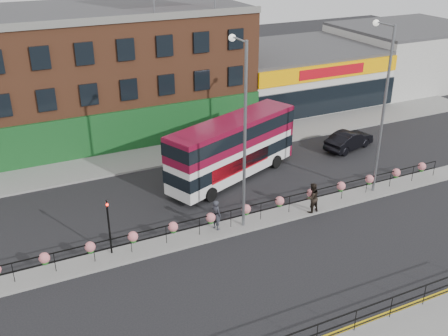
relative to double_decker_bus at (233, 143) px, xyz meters
name	(u,v)px	position (x,y,z in m)	size (l,w,h in m)	color
ground	(246,225)	(-2.19, -6.09, -2.67)	(120.00, 120.00, 0.00)	black
north_pavement	(174,152)	(-2.19, 5.91, -2.59)	(60.00, 4.00, 0.15)	gray
median	(246,224)	(-2.19, -6.09, -2.59)	(60.00, 1.60, 0.15)	gray
yellow_line_inner	(348,327)	(-2.19, -15.79, -2.66)	(60.00, 0.10, 0.01)	gold
yellow_line_outer	(350,330)	(-2.19, -15.97, -2.66)	(60.00, 0.10, 0.01)	gold
brick_building	(93,71)	(-6.19, 13.87, 2.46)	(25.00, 12.21, 10.30)	brown
supermarket	(294,74)	(13.81, 13.82, -0.02)	(15.00, 12.25, 5.30)	silver
warehouse_east	(406,54)	(28.56, 13.91, 0.48)	(14.50, 12.00, 6.30)	#B5B4AF
median_railing	(246,210)	(-2.19, -6.09, -1.62)	(30.04, 0.56, 1.23)	black
south_railing	(317,330)	(-4.19, -16.19, -1.71)	(20.04, 0.05, 1.12)	black
double_decker_bus	(233,143)	(0.00, 0.00, 0.00)	(10.89, 6.36, 4.34)	silver
car	(349,140)	(10.68, 0.72, -1.92)	(4.78, 2.74, 1.49)	black
pedestrian_a	(216,215)	(-4.04, -5.90, -1.59)	(0.63, 0.78, 1.85)	#292B34
pedestrian_b	(312,198)	(2.08, -6.64, -1.55)	(1.00, 0.82, 1.93)	black
lamp_column_west	(243,121)	(-2.43, -5.94, 3.92)	(0.39, 1.91, 10.86)	slate
lamp_column_east	(382,96)	(7.43, -5.78, 3.94)	(0.39, 1.91, 10.89)	slate
traffic_light_median	(108,216)	(-10.19, -5.69, -0.20)	(0.15, 0.28, 3.65)	black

